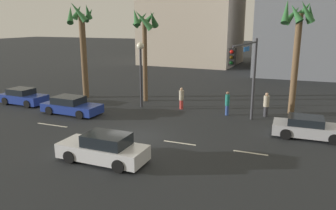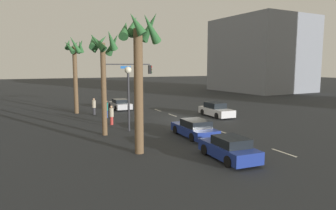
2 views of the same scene
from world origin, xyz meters
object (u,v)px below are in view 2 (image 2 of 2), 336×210
car_2 (120,104)px  traffic_signal (123,79)px  pedestrian_1 (112,115)px  car_0 (216,110)px  pedestrian_0 (94,106)px  car_3 (195,129)px  palm_tree_0 (75,58)px  palm_tree_2 (139,58)px  building_3 (261,55)px  pedestrian_2 (106,109)px  palm_tree_1 (104,57)px  car_1 (229,149)px  streetlamp (128,85)px

car_2 → traffic_signal: 5.20m
traffic_signal → pedestrian_1: traffic_signal is taller
car_0 → pedestrian_0: 13.14m
car_3 → palm_tree_0: size_ratio=0.54×
car_0 → traffic_signal: 10.56m
car_0 → palm_tree_2: (-9.49, 11.78, 5.06)m
palm_tree_0 → building_3: size_ratio=0.48×
pedestrian_0 → pedestrian_2: pedestrian_2 is taller
palm_tree_0 → palm_tree_1: (-11.94, -0.38, -0.11)m
palm_tree_0 → pedestrian_0: bearing=-135.9°
car_2 → pedestrian_1: size_ratio=2.43×
car_1 → car_2: size_ratio=0.97×
car_0 → streetlamp: size_ratio=0.86×
pedestrian_1 → pedestrian_2: pedestrian_2 is taller
pedestrian_2 → palm_tree_0: size_ratio=0.21×
pedestrian_2 → pedestrian_1: bearing=173.3°
pedestrian_1 → car_2: bearing=-20.4°
pedestrian_1 → car_0: bearing=-90.7°
palm_tree_0 → palm_tree_1: palm_tree_0 is taller
pedestrian_1 → pedestrian_2: size_ratio=0.97×
car_2 → pedestrian_1: bearing=159.6°
traffic_signal → car_1: bearing=-177.6°
car_1 → building_3: (36.66, -34.64, 6.87)m
car_1 → traffic_signal: (18.29, 0.77, 3.28)m
pedestrian_1 → pedestrian_2: bearing=-6.7°
car_3 → traffic_signal: 13.15m
car_0 → palm_tree_1: bearing=106.5°
palm_tree_2 → palm_tree_0: bearing=3.7°
pedestrian_0 → palm_tree_0: bearing=44.1°
palm_tree_1 → car_0: bearing=-73.5°
pedestrian_2 → building_3: size_ratio=0.10×
streetlamp → car_2: bearing=-12.8°
car_2 → car_3: 16.57m
car_0 → traffic_signal: (5.50, 8.42, 3.23)m
car_2 → building_3: building_3 is taller
car_2 → palm_tree_0: size_ratio=0.50×
car_2 → pedestrian_2: size_ratio=2.35×
pedestrian_2 → palm_tree_2: (-13.37, 1.13, 4.77)m
palm_tree_2 → streetlamp: bearing=-11.5°
palm_tree_0 → car_0: bearing=-122.4°
car_2 → pedestrian_1: 9.94m
palm_tree_0 → traffic_signal: bearing=-121.0°
car_2 → palm_tree_1: 15.04m
pedestrian_0 → palm_tree_2: palm_tree_2 is taller
car_2 → pedestrian_0: (-2.85, 3.73, 0.34)m
car_2 → traffic_signal: bearing=168.7°
car_1 → traffic_signal: 18.60m
car_1 → car_3: car_1 is taller
palm_tree_0 → pedestrian_2: bearing=-152.1°
pedestrian_0 → building_3: building_3 is taller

